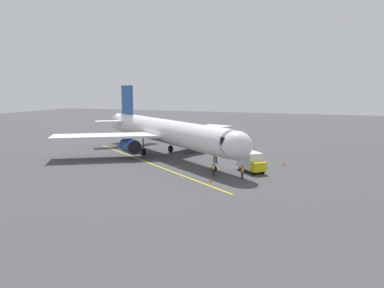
# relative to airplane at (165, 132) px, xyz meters

# --- Properties ---
(ground_plane) EXTENTS (220.00, 220.00, 0.00)m
(ground_plane) POSITION_rel_airplane_xyz_m (0.18, -1.08, -4.00)
(ground_plane) COLOR #424244
(apron_lead_in_line) EXTENTS (32.48, 23.74, 0.01)m
(apron_lead_in_line) POSITION_rel_airplane_xyz_m (-0.23, 6.17, -4.00)
(apron_lead_in_line) COLOR yellow
(apron_lead_in_line) RESTS_ON ground
(airplane) EXTENTS (34.86, 31.33, 11.50)m
(airplane) POSITION_rel_airplane_xyz_m (0.00, 0.00, 0.00)
(airplane) COLOR white
(airplane) RESTS_ON ground
(ground_crew_marshaller) EXTENTS (0.41, 0.47, 1.71)m
(ground_crew_marshaller) POSITION_rel_airplane_xyz_m (-15.66, 10.84, -3.12)
(ground_crew_marshaller) COLOR #23232D
(ground_crew_marshaller) RESTS_ON ground
(ground_crew_wing_walker) EXTENTS (0.45, 0.47, 1.71)m
(ground_crew_wing_walker) POSITION_rel_airplane_xyz_m (-11.92, 10.82, -3.12)
(ground_crew_wing_walker) COLOR #23232D
(ground_crew_wing_walker) RESTS_ON ground
(ground_crew_loader) EXTENTS (0.32, 0.44, 1.71)m
(ground_crew_loader) POSITION_rel_airplane_xyz_m (-9.57, 2.25, -3.12)
(ground_crew_loader) COLOR #23232D
(ground_crew_loader) RESTS_ON ground
(box_truck_near_nose) EXTENTS (4.61, 4.65, 2.62)m
(box_truck_near_nose) POSITION_rel_airplane_xyz_m (-15.73, 6.47, -2.62)
(box_truck_near_nose) COLOR yellow
(box_truck_near_nose) RESTS_ON ground
(safety_cone_nose_left) EXTENTS (0.32, 0.32, 0.55)m
(safety_cone_nose_left) POSITION_rel_airplane_xyz_m (-12.55, 13.57, -3.73)
(safety_cone_nose_left) COLOR #F2590F
(safety_cone_nose_left) RESTS_ON ground
(safety_cone_nose_right) EXTENTS (0.32, 0.32, 0.55)m
(safety_cone_nose_right) POSITION_rel_airplane_xyz_m (-19.40, 1.00, -3.73)
(safety_cone_nose_right) COLOR #F2590F
(safety_cone_nose_right) RESTS_ON ground
(safety_cone_wing_port) EXTENTS (0.32, 0.32, 0.55)m
(safety_cone_wing_port) POSITION_rel_airplane_xyz_m (-6.01, 8.36, -3.73)
(safety_cone_wing_port) COLOR #F2590F
(safety_cone_wing_port) RESTS_ON ground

